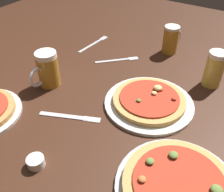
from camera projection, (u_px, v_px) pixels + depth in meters
The scene contains 10 objects.
ground_plane at pixel (112, 103), 0.97m from camera, with size 2.40×2.40×0.03m, color #3D2114.
pizza_plate_far at pixel (149, 101), 0.94m from camera, with size 0.33×0.33×0.05m.
pizza_plate_side at pixel (178, 186), 0.66m from camera, with size 0.33×0.33×0.05m.
beer_mug_dark at pixel (215, 69), 1.00m from camera, with size 0.08×0.12×0.15m.
beer_mug_amber at pixel (47, 69), 1.00m from camera, with size 0.08×0.14×0.14m.
beer_mug_pale at pixel (171, 39), 1.22m from camera, with size 0.07×0.12×0.13m.
ramekin_sauce at pixel (36, 162), 0.72m from camera, with size 0.05×0.05×0.03m, color white.
fork_left at pixel (94, 43), 1.33m from camera, with size 0.03×0.22×0.01m.
knife_right at pixel (70, 116), 0.89m from camera, with size 0.21×0.11×0.01m.
fork_spare at pixel (118, 60), 1.20m from camera, with size 0.16×0.16×0.01m.
Camera 1 is at (0.41, -0.63, 0.61)m, focal length 40.86 mm.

